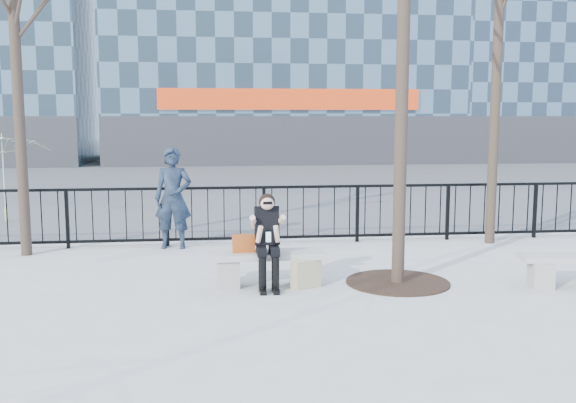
{
  "coord_description": "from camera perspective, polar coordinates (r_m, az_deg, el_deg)",
  "views": [
    {
      "loc": [
        -0.74,
        -8.93,
        2.41
      ],
      "look_at": [
        0.4,
        0.8,
        1.1
      ],
      "focal_mm": 40.0,
      "sensor_mm": 36.0,
      "label": 1
    }
  ],
  "objects": [
    {
      "name": "shopping_bag",
      "position": [
        9.09,
        1.61,
        -6.45
      ],
      "size": [
        0.45,
        0.33,
        0.4
      ],
      "primitive_type": "cube",
      "rotation": [
        0.0,
        0.0,
        0.47
      ],
      "color": "beige",
      "rests_on": "ground"
    },
    {
      "name": "street_surface",
      "position": [
        24.06,
        -4.89,
        1.86
      ],
      "size": [
        60.0,
        23.0,
        0.01
      ],
      "primitive_type": "cube",
      "color": "#474747",
      "rests_on": "ground"
    },
    {
      "name": "handbag",
      "position": [
        9.14,
        -3.99,
        -3.72
      ],
      "size": [
        0.32,
        0.17,
        0.25
      ],
      "primitive_type": "cube",
      "rotation": [
        0.0,
        0.0,
        0.09
      ],
      "color": "#A24214",
      "rests_on": "bench_main"
    },
    {
      "name": "bench_second",
      "position": [
        10.03,
        24.12,
        -5.35
      ],
      "size": [
        1.5,
        0.42,
        0.45
      ],
      "rotation": [
        0.0,
        0.0,
        -0.17
      ],
      "color": "slate",
      "rests_on": "ground"
    },
    {
      "name": "bench_main",
      "position": [
        9.21,
        -1.9,
        -5.63
      ],
      "size": [
        1.65,
        0.46,
        0.49
      ],
      "color": "slate",
      "rests_on": "ground"
    },
    {
      "name": "seated_woman",
      "position": [
        8.97,
        -1.83,
        -3.57
      ],
      "size": [
        0.5,
        0.64,
        1.34
      ],
      "color": "black",
      "rests_on": "ground"
    },
    {
      "name": "ground",
      "position": [
        9.28,
        -1.89,
        -7.44
      ],
      "size": [
        120.0,
        120.0,
        0.0
      ],
      "primitive_type": "plane",
      "color": "#A1A19C",
      "rests_on": "ground"
    },
    {
      "name": "vendor_umbrella",
      "position": [
        15.79,
        -23.94,
        1.91
      ],
      "size": [
        2.66,
        2.7,
        2.04
      ],
      "primitive_type": "imported",
      "rotation": [
        0.0,
        0.0,
        0.22
      ],
      "color": "yellow",
      "rests_on": "ground"
    },
    {
      "name": "tree_grate",
      "position": [
        9.52,
        9.71,
        -7.08
      ],
      "size": [
        1.5,
        1.5,
        0.02
      ],
      "primitive_type": "cylinder",
      "color": "black",
      "rests_on": "ground"
    },
    {
      "name": "standing_man",
      "position": [
        11.85,
        -10.17,
        0.3
      ],
      "size": [
        0.72,
        0.51,
        1.85
      ],
      "primitive_type": "imported",
      "rotation": [
        0.0,
        0.0,
        -0.1
      ],
      "color": "black",
      "rests_on": "ground"
    },
    {
      "name": "railing",
      "position": [
        12.1,
        -3.1,
        -1.22
      ],
      "size": [
        14.0,
        0.06,
        1.1
      ],
      "color": "black",
      "rests_on": "ground"
    }
  ]
}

